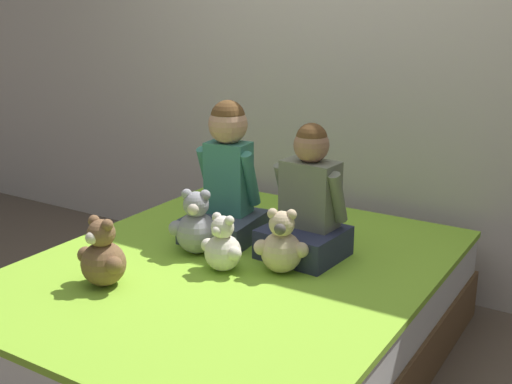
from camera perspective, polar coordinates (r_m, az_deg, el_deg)
The scene contains 9 objects.
ground_plane at distance 3.03m, azimuth -2.00°, elevation -14.46°, with size 14.00×14.00×0.00m, color brown.
wall_behind_bed at distance 3.62m, azimuth 8.22°, elevation 11.50°, with size 8.00×0.06×2.50m.
bed at distance 2.92m, azimuth -2.05°, elevation -10.62°, with size 1.66×2.02×0.46m.
child_on_left at distance 3.06m, azimuth -2.63°, elevation 1.11°, with size 0.36×0.38×0.66m.
child_on_right at distance 2.85m, azimuth 4.59°, elevation -1.16°, with size 0.36×0.34×0.60m.
teddy_bear_held_by_left_child at distance 2.91m, azimuth -5.30°, elevation -3.07°, with size 0.24×0.19×0.30m.
teddy_bear_held_by_right_child at distance 2.70m, azimuth 2.28°, elevation -4.80°, with size 0.22×0.18×0.28m.
teddy_bear_between_children at distance 2.72m, azimuth -2.94°, elevation -4.90°, with size 0.21×0.16×0.25m.
teddy_bear_at_foot_of_bed at distance 2.65m, azimuth -13.47°, elevation -5.63°, with size 0.24×0.18×0.29m.
Camera 1 is at (1.46, -2.14, 1.57)m, focal length 45.00 mm.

